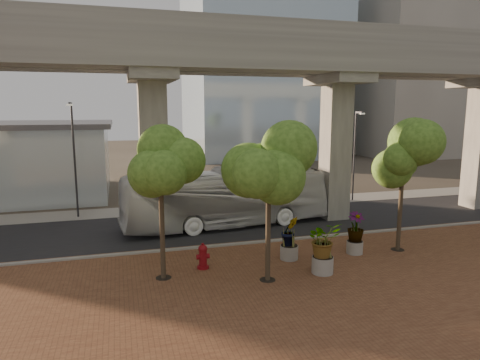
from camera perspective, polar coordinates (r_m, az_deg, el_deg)
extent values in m
plane|color=#393229|center=(26.14, 2.61, -7.05)|extent=(160.00, 160.00, 0.00)
cube|color=brown|center=(19.15, 10.42, -13.46)|extent=(70.00, 13.00, 0.06)
cube|color=black|center=(27.96, 1.30, -5.89)|extent=(90.00, 8.00, 0.04)
cube|color=gray|center=(24.31, 4.12, -8.16)|extent=(70.00, 0.25, 0.16)
cube|color=gray|center=(33.09, -1.51, -3.43)|extent=(90.00, 3.00, 0.06)
cube|color=#9C9A8E|center=(25.61, 2.50, 16.35)|extent=(72.00, 2.40, 1.80)
cube|color=#9C9A8E|center=(28.64, 0.41, 15.64)|extent=(72.00, 2.40, 1.80)
cube|color=#9C9A8E|center=(24.78, 3.37, 19.84)|extent=(72.00, 0.12, 1.00)
cube|color=#9C9A8E|center=(29.87, -0.21, 18.09)|extent=(72.00, 0.12, 1.00)
cube|color=#A09A90|center=(75.52, 22.20, 12.31)|extent=(18.00, 16.00, 24.00)
imported|color=silver|center=(27.16, -1.86, -2.42)|extent=(13.39, 4.39, 3.66)
cylinder|color=maroon|center=(20.50, -4.95, -11.48)|extent=(0.55, 0.55, 0.12)
cylinder|color=maroon|center=(20.35, -4.96, -10.32)|extent=(0.37, 0.37, 0.88)
sphere|color=maroon|center=(20.20, -4.98, -9.14)|extent=(0.43, 0.43, 0.43)
cylinder|color=maroon|center=(20.14, -4.99, -8.61)|extent=(0.12, 0.12, 0.15)
cylinder|color=maroon|center=(20.32, -4.97, -10.12)|extent=(0.61, 0.24, 0.24)
cylinder|color=#A09A91|center=(20.14, 10.94, -11.04)|extent=(0.98, 0.98, 0.76)
imported|color=#365A18|center=(19.75, 11.05, -7.78)|extent=(2.18, 2.18, 1.64)
cylinder|color=#9C958D|center=(23.08, 15.04, -8.65)|extent=(0.83, 0.83, 0.65)
imported|color=#365A18|center=(22.77, 15.16, -6.05)|extent=(2.04, 2.04, 1.53)
cylinder|color=#A49C94|center=(21.64, 6.57, -9.55)|extent=(0.89, 0.89, 0.70)
imported|color=#365A18|center=(21.31, 6.62, -6.77)|extent=(1.99, 1.99, 1.49)
cylinder|color=#4B3D2B|center=(19.04, -10.32, -7.26)|extent=(0.22, 0.22, 3.90)
cylinder|color=black|center=(19.68, -10.15, -12.69)|extent=(0.70, 0.70, 0.01)
cylinder|color=#4B3D2B|center=(18.57, 3.75, -7.85)|extent=(0.22, 0.22, 3.71)
cylinder|color=black|center=(19.21, 3.69, -13.13)|extent=(0.70, 0.70, 0.01)
cylinder|color=#4B3D2B|center=(23.94, 20.52, -4.47)|extent=(0.22, 0.22, 3.72)
cylinder|color=black|center=(24.44, 20.27, -8.69)|extent=(0.70, 0.70, 0.01)
cylinder|color=#28292D|center=(31.04, -21.17, 2.33)|extent=(0.14, 0.14, 7.73)
cube|color=#28292D|center=(30.36, -21.70, 9.47)|extent=(0.15, 0.97, 0.15)
cube|color=silver|center=(29.87, -21.78, 9.29)|extent=(0.39, 0.19, 0.12)
cylinder|color=#2D2D32|center=(35.53, 14.99, 2.97)|extent=(0.12, 0.12, 7.10)
cube|color=#2D2D32|center=(34.94, 15.61, 8.68)|extent=(0.13, 0.89, 0.13)
cube|color=silver|center=(34.57, 15.99, 8.51)|extent=(0.35, 0.18, 0.11)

